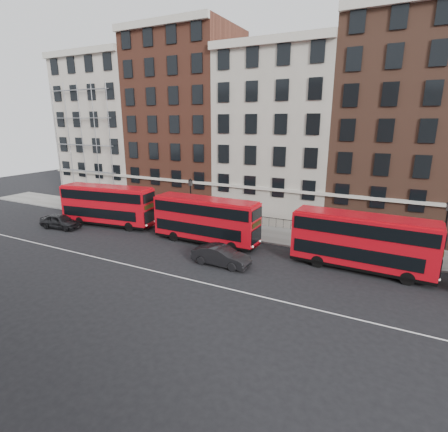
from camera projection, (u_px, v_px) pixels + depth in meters
The scene contains 13 objects.
ground at pixel (203, 269), 27.16m from camera, with size 120.00×120.00×0.00m, color black.
pavement at pixel (254, 232), 36.15m from camera, with size 80.00×5.00×0.15m, color gray.
kerb at pixel (244, 238), 34.00m from camera, with size 80.00×0.30×0.16m, color gray.
road_centre_line at pixel (189, 279), 25.44m from camera, with size 70.00×0.12×0.01m, color white.
building_terrace at pixel (278, 129), 39.93m from camera, with size 64.00×11.95×22.00m.
bus_a at pixel (107, 204), 37.96m from camera, with size 10.70×3.90×4.40m.
bus_b at pixel (206, 219), 32.54m from camera, with size 10.24×2.58×4.29m.
bus_c at pixel (362, 241), 26.49m from camera, with size 10.51×2.91×4.38m.
car_rear at pixel (60, 221), 37.31m from camera, with size 1.83×4.55×1.55m, color black.
car_front at pixel (221, 256), 27.78m from camera, with size 1.65×4.73×1.56m, color black.
lamp_post_left at pixel (191, 201), 36.30m from camera, with size 0.44×0.44×5.33m.
lamp_post_right at pixel (445, 232), 26.37m from camera, with size 0.44×0.44×5.33m.
iron_railings at pixel (262, 221), 37.88m from camera, with size 6.60×0.06×1.00m, color black, non-canonical shape.
Camera 1 is at (12.95, -21.56, 11.18)m, focal length 28.00 mm.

